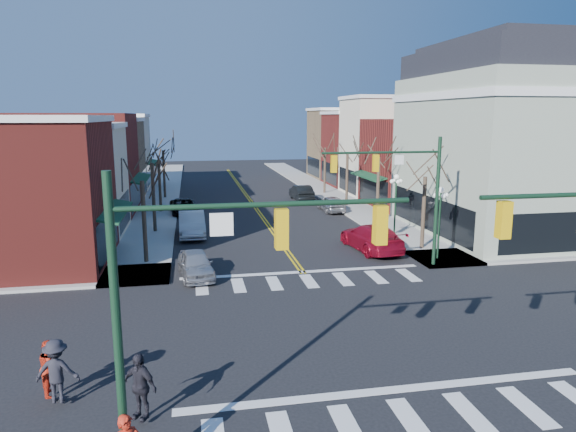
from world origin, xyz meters
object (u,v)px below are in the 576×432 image
car_right_near (371,237)px  car_right_mid (331,204)px  car_left_mid (192,224)px  pedestrian_dark_a (140,386)px  pedestrian_red_b (51,367)px  victorian_corner (512,140)px  car_left_far (184,207)px  car_right_far (301,193)px  pedestrian_dark_b (57,371)px  lamppost_corner (440,211)px  car_left_near (196,264)px  lamppost_midblock (396,194)px

car_right_near → car_right_mid: (1.11, 13.30, -0.12)m
car_left_mid → pedestrian_dark_a: bearing=-95.1°
pedestrian_red_b → pedestrian_dark_a: size_ratio=0.89×
victorian_corner → car_left_far: bearing=153.5°
pedestrian_red_b → car_right_mid: bearing=-41.5°
victorian_corner → pedestrian_red_b: bearing=-146.4°
victorian_corner → car_right_mid: (-10.17, 10.25, -5.95)m
car_left_mid → car_left_far: (-0.61, 8.35, -0.17)m
pedestrian_red_b → car_right_far: bearing=-34.7°
car_right_far → pedestrian_red_b: size_ratio=2.76×
pedestrian_dark_b → lamppost_corner: bearing=-139.9°
lamppost_corner → pedestrian_dark_b: (-17.92, -12.11, -1.87)m
lamppost_corner → car_left_near: size_ratio=1.06×
victorian_corner → pedestrian_red_b: victorian_corner is taller
victorian_corner → lamppost_midblock: 9.10m
car_right_near → pedestrian_red_b: size_ratio=3.41×
lamppost_midblock → car_right_far: 16.76m
car_left_mid → lamppost_midblock: bearing=-11.6°
car_right_near → car_right_far: 19.86m
car_left_far → car_right_mid: 12.78m
car_right_mid → pedestrian_dark_b: size_ratio=2.21×
lamppost_corner → car_left_far: bearing=130.0°
car_right_mid → car_left_near: bearing=53.3°
car_left_near → pedestrian_dark_b: pedestrian_dark_b is taller
car_right_far → car_left_far: bearing=23.9°
car_left_far → pedestrian_dark_b: bearing=-102.1°
car_right_near → lamppost_corner: bearing=129.7°
lamppost_midblock → pedestrian_dark_b: 25.90m
car_right_near → pedestrian_red_b: pedestrian_red_b is taller
car_left_mid → car_right_near: bearing=-30.3°
lamppost_midblock → car_right_near: lamppost_midblock is taller
car_right_near → pedestrian_dark_b: bearing=39.6°
lamppost_corner → car_right_mid: bearing=96.6°
car_left_mid → car_right_near: car_right_near is taller
car_right_near → pedestrian_dark_b: size_ratio=3.03×
pedestrian_dark_a → car_left_mid: bearing=123.1°
car_left_near → car_right_near: size_ratio=0.71×
car_left_near → car_right_far: 25.65m
lamppost_corner → pedestrian_red_b: size_ratio=2.57×
car_left_near → car_right_mid: 20.59m
car_left_mid → car_right_near: 12.59m
car_left_far → lamppost_corner: bearing=-55.7°
pedestrian_red_b → car_right_near: bearing=-57.4°
victorian_corner → car_left_far: (-22.90, 11.42, -6.00)m
car_left_mid → pedestrian_red_b: bearing=-102.7°
victorian_corner → lamppost_midblock: (-8.30, 0.50, -3.70)m
car_left_far → car_right_mid: (12.73, -1.17, 0.05)m
lamppost_midblock → pedestrian_dark_a: bearing=-127.9°
pedestrian_red_b → car_left_near: bearing=-32.5°
victorian_corner → lamppost_corner: (-8.30, -6.00, -3.70)m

